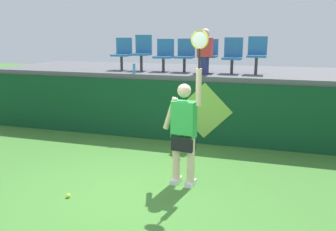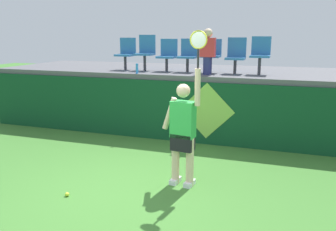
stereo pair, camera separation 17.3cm
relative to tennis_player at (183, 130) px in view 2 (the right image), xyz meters
The scene contains 15 objects.
ground_plane 1.39m from the tennis_player, 141.74° to the right, with size 40.00×40.00×0.00m, color #3D752D.
court_back_wall 2.52m from the tennis_player, 108.63° to the left, with size 10.45×0.20×1.42m, color #0F4223.
spectator_platform 4.00m from the tennis_player, 101.66° to the left, with size 10.45×3.11×0.12m, color #56565B.
tennis_player is the anchor object (origin of this frame).
tennis_ball 2.08m from the tennis_player, 147.29° to the right, with size 0.07×0.07×0.07m, color #D1E533.
water_bottle 3.14m from the tennis_player, 127.49° to the left, with size 0.06×0.06×0.24m, color #338CE5.
stadium_chair_0 4.19m from the tennis_player, 128.01° to the left, with size 0.44×0.42×0.82m.
stadium_chair_1 3.90m from the tennis_player, 121.33° to the left, with size 0.44×0.42×0.90m.
stadium_chair_2 3.62m from the tennis_player, 112.97° to the left, with size 0.44×0.42×0.80m.
stadium_chair_3 3.45m from the tennis_player, 104.28° to the left, with size 0.44×0.42×0.81m.
stadium_chair_4 3.37m from the tennis_player, 94.27° to the left, with size 0.44×0.42×0.80m.
stadium_chair_5 3.38m from the tennis_player, 83.76° to the left, with size 0.44×0.42×0.84m.
stadium_chair_6 3.49m from the tennis_player, 74.15° to the left, with size 0.44×0.42×0.87m.
spectator_0 3.01m from the tennis_player, 94.91° to the left, with size 0.34×0.21×1.04m.
wall_signage_mount 2.46m from the tennis_player, 93.03° to the left, with size 1.27×0.01×1.42m.
Camera 2 is at (2.33, -4.63, 2.47)m, focal length 37.57 mm.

